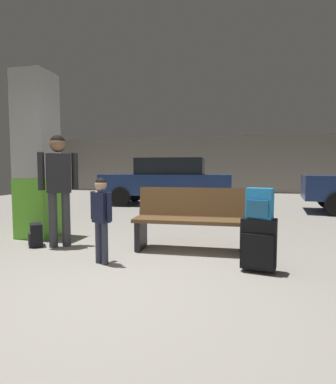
{
  "coord_description": "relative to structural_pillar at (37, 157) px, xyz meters",
  "views": [
    {
      "loc": [
        1.17,
        -2.64,
        1.15
      ],
      "look_at": [
        0.26,
        1.3,
        0.85
      ],
      "focal_mm": 28.51,
      "sensor_mm": 36.0,
      "label": 1
    }
  ],
  "objects": [
    {
      "name": "bench",
      "position": [
        2.67,
        -0.28,
        -0.92
      ],
      "size": [
        1.62,
        0.58,
        0.89
      ],
      "color": "brown",
      "rests_on": "ground_plane"
    },
    {
      "name": "suitcase",
      "position": [
        3.55,
        -1.03,
        -1.05
      ],
      "size": [
        0.41,
        0.29,
        0.6
      ],
      "color": "black",
      "rests_on": "ground_plane"
    },
    {
      "name": "parked_car_far",
      "position": [
        1.07,
        5.16,
        -0.56
      ],
      "size": [
        4.19,
        1.98,
        1.51
      ],
      "color": "navy",
      "rests_on": "ground_plane"
    },
    {
      "name": "ground_plane",
      "position": [
        2.14,
        2.11,
        -1.42
      ],
      "size": [
        18.0,
        18.0,
        0.1
      ],
      "primitive_type": "cube",
      "color": "gray"
    },
    {
      "name": "backpack_dark_floor",
      "position": [
        0.36,
        -0.58,
        -1.2
      ],
      "size": [
        0.31,
        0.32,
        0.34
      ],
      "color": "black",
      "rests_on": "ground_plane"
    },
    {
      "name": "backpack_bright",
      "position": [
        3.55,
        -1.03,
        -0.6
      ],
      "size": [
        0.31,
        0.26,
        0.34
      ],
      "color": "#268CD8",
      "rests_on": "suitcase"
    },
    {
      "name": "structural_pillar",
      "position": [
        0.0,
        0.0,
        0.0
      ],
      "size": [
        0.57,
        0.57,
        2.75
      ],
      "color": "#66C633",
      "rests_on": "ground_plane"
    },
    {
      "name": "child",
      "position": [
        1.7,
        -1.15,
        -0.72
      ],
      "size": [
        0.33,
        0.26,
        1.05
      ],
      "color": "#33384C",
      "rests_on": "ground_plane"
    },
    {
      "name": "adult",
      "position": [
        0.73,
        -0.52,
        -0.35
      ],
      "size": [
        0.46,
        0.39,
        1.65
      ],
      "color": "#38383D",
      "rests_on": "ground_plane"
    },
    {
      "name": "garage_back_wall",
      "position": [
        2.14,
        10.97,
        0.03
      ],
      "size": [
        18.0,
        0.12,
        2.8
      ],
      "primitive_type": "cube",
      "color": "gray",
      "rests_on": "ground_plane"
    }
  ]
}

